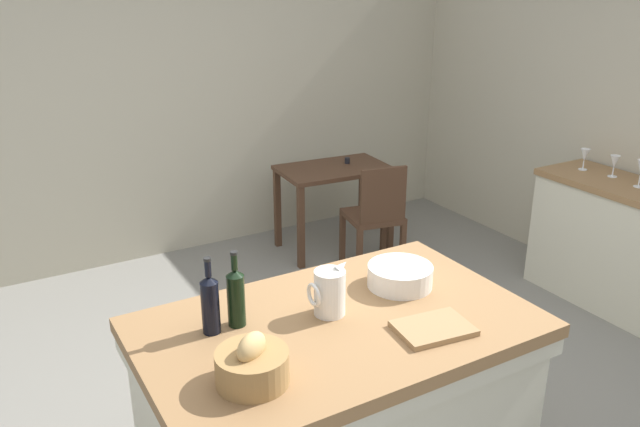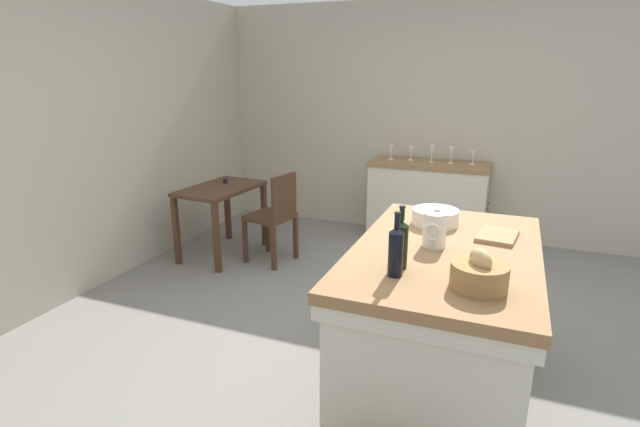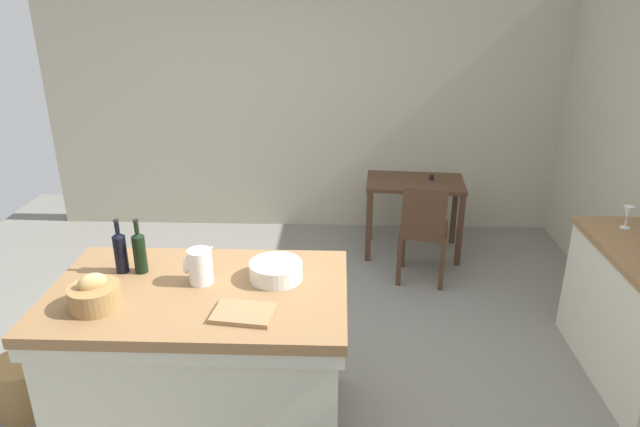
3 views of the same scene
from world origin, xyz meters
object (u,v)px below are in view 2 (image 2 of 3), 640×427
(pitcher, at_px, (435,229))
(wine_bottle_dark, at_px, (401,243))
(bread_basket, at_px, (479,274))
(wine_glass_far_left, at_px, (473,155))
(wash_bowl, at_px, (435,217))
(wooden_chair, at_px, (275,215))
(wine_glass_far_right, at_px, (391,150))
(wine_glass_middle, at_px, (432,150))
(wine_glass_right, at_px, (411,151))
(wine_bottle_amber, at_px, (396,250))
(writing_desk, at_px, (221,198))
(island_table, at_px, (441,317))
(side_cabinet, at_px, (427,202))
(cutting_board, at_px, (497,236))
(wine_glass_left, at_px, (451,152))

(pitcher, relative_size, wine_bottle_dark, 0.74)
(bread_basket, bearing_deg, wine_glass_far_left, 5.36)
(wash_bowl, bearing_deg, wooden_chair, 57.85)
(pitcher, distance_m, bread_basket, 0.55)
(wine_glass_far_right, bearing_deg, wine_glass_middle, -91.10)
(wine_glass_far_left, height_order, wine_glass_right, wine_glass_right)
(wine_glass_far_left, xyz_separation_m, wine_glass_right, (0.00, 0.66, 0.00))
(wine_glass_far_left, distance_m, wine_glass_right, 0.66)
(wooden_chair, height_order, wine_bottle_amber, wine_bottle_amber)
(wooden_chair, relative_size, wine_bottle_amber, 2.83)
(writing_desk, bearing_deg, island_table, -121.08)
(writing_desk, bearing_deg, wine_bottle_amber, -130.72)
(side_cabinet, height_order, pitcher, pitcher)
(cutting_board, bearing_deg, wine_bottle_amber, 150.22)
(wine_bottle_amber, bearing_deg, island_table, -20.90)
(writing_desk, distance_m, wine_glass_middle, 2.30)
(side_cabinet, xyz_separation_m, pitcher, (-2.67, -0.46, 0.57))
(wine_glass_left, bearing_deg, island_table, -173.27)
(writing_desk, distance_m, bread_basket, 3.28)
(wine_glass_left, bearing_deg, bread_basket, -170.66)
(wine_glass_far_right, bearing_deg, side_cabinet, -92.58)
(writing_desk, distance_m, cutting_board, 2.94)
(cutting_board, height_order, wine_bottle_dark, wine_bottle_dark)
(wine_glass_middle, xyz_separation_m, wine_glass_right, (0.05, 0.24, -0.02))
(wine_glass_middle, bearing_deg, wine_bottle_amber, -173.84)
(wooden_chair, bearing_deg, wine_glass_right, -40.21)
(island_table, height_order, cutting_board, cutting_board)
(wooden_chair, distance_m, wine_glass_far_left, 2.19)
(pitcher, height_order, wine_glass_middle, pitcher)
(island_table, height_order, wine_glass_far_left, wine_glass_far_left)
(wine_bottle_dark, bearing_deg, wine_glass_far_left, -1.55)
(wine_glass_far_right, bearing_deg, wine_bottle_amber, -165.92)
(pitcher, distance_m, wine_glass_middle, 2.72)
(wine_bottle_amber, relative_size, wine_glass_middle, 1.71)
(wine_glass_far_left, distance_m, wine_glass_left, 0.22)
(wine_glass_far_left, bearing_deg, writing_desk, 118.66)
(island_table, xyz_separation_m, wine_glass_left, (2.71, 0.32, 0.52))
(wooden_chair, distance_m, wine_glass_right, 1.73)
(wine_glass_middle, xyz_separation_m, wine_glass_far_right, (0.01, 0.45, -0.02))
(writing_desk, xyz_separation_m, wooden_chair, (0.01, -0.60, -0.11))
(wash_bowl, xyz_separation_m, cutting_board, (-0.12, -0.38, -0.04))
(island_table, height_order, wine_glass_right, wine_glass_right)
(side_cabinet, xyz_separation_m, wine_glass_left, (0.03, -0.22, 0.57))
(wine_glass_right, bearing_deg, wine_bottle_amber, -169.80)
(pitcher, xyz_separation_m, wine_bottle_dark, (-0.36, 0.11, 0.03))
(cutting_board, relative_size, wine_glass_left, 1.64)
(island_table, height_order, pitcher, pitcher)
(wash_bowl, height_order, wine_glass_far_right, wine_glass_far_right)
(writing_desk, xyz_separation_m, pitcher, (-1.46, -2.35, 0.41))
(writing_desk, relative_size, wine_glass_far_left, 6.26)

